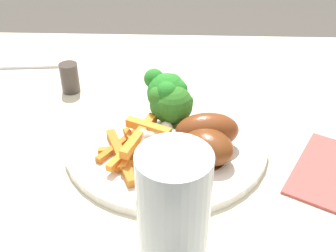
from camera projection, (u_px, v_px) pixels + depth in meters
dining_table at (167, 197)px, 0.68m from camera, size 0.95×0.72×0.72m
dinner_plate at (168, 141)px, 0.59m from camera, size 0.28×0.28×0.01m
broccoli_floret_front at (169, 104)px, 0.59m from camera, size 0.05×0.05×0.06m
broccoli_floret_middle at (171, 102)px, 0.59m from camera, size 0.06×0.06×0.07m
broccoli_floret_back at (166, 91)px, 0.59m from camera, size 0.06×0.07×0.08m
carrot_fries_pile at (136, 145)px, 0.56m from camera, size 0.12×0.14×0.03m
chicken_drumstick_near at (205, 145)px, 0.54m from camera, size 0.11×0.09×0.04m
chicken_drumstick_far at (203, 132)px, 0.56m from camera, size 0.14×0.05×0.05m
chicken_drumstick_extra at (198, 135)px, 0.56m from camera, size 0.13×0.07×0.04m
fork at (7, 67)px, 0.78m from camera, size 0.19×0.03×0.00m
water_glass at (174, 214)px, 0.40m from camera, size 0.07×0.07×0.14m
pepper_shaker at (70, 78)px, 0.70m from camera, size 0.03×0.03×0.05m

